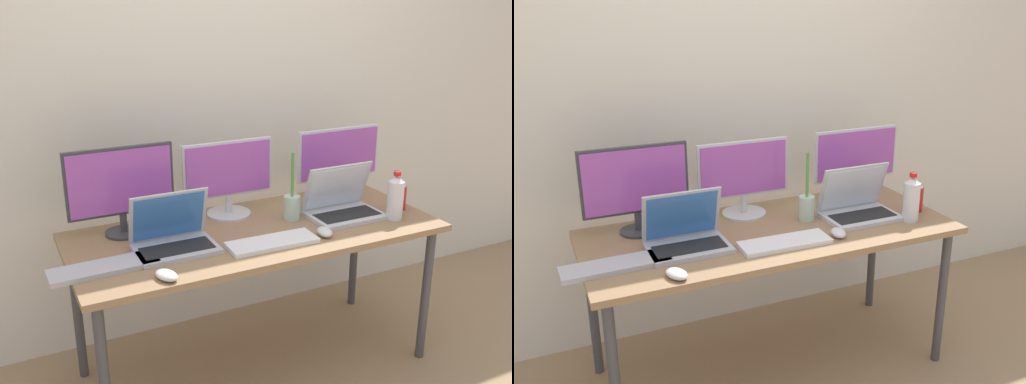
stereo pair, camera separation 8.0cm
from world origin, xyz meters
TOP-DOWN VIEW (x-y plane):
  - ground_plane at (0.00, 0.00)m, footprint 16.00×16.00m
  - wall_back at (0.00, 0.59)m, footprint 7.00×0.08m
  - work_desk at (0.00, 0.00)m, footprint 1.70×0.72m
  - monitor_left at (-0.56, 0.21)m, footprint 0.48×0.17m
  - monitor_center at (-0.04, 0.22)m, footprint 0.46×0.22m
  - monitor_right at (0.59, 0.22)m, footprint 0.48×0.21m
  - laptop_silver at (-0.41, -0.04)m, footprint 0.34×0.24m
  - laptop_secondary at (0.45, -0.03)m, footprint 0.35×0.25m
  - keyboard_main at (-0.01, -0.19)m, footprint 0.40×0.15m
  - keyboard_aux at (-0.72, -0.11)m, footprint 0.43×0.14m
  - mouse_by_keyboard at (-0.52, -0.30)m, footprint 0.10×0.12m
  - mouse_by_laptop at (0.24, -0.21)m, footprint 0.08×0.11m
  - water_bottle at (0.66, -0.18)m, footprint 0.08×0.08m
  - soda_can_near_keyboard at (0.76, -0.08)m, footprint 0.07×0.07m
  - bamboo_vase at (0.21, 0.03)m, footprint 0.08×0.08m

SIDE VIEW (x-z plane):
  - ground_plane at x=0.00m, z-range 0.00..0.00m
  - work_desk at x=0.00m, z-range 0.31..1.05m
  - keyboard_main at x=-0.01m, z-range 0.74..0.76m
  - keyboard_aux at x=-0.72m, z-range 0.74..0.76m
  - mouse_by_keyboard at x=-0.52m, z-range 0.74..0.77m
  - mouse_by_laptop at x=0.24m, z-range 0.74..0.78m
  - laptop_silver at x=-0.41m, z-range 0.67..0.92m
  - laptop_secondary at x=0.45m, z-range 0.67..0.92m
  - soda_can_near_keyboard at x=0.76m, z-range 0.74..0.87m
  - bamboo_vase at x=0.21m, z-range 0.64..0.97m
  - water_bottle at x=0.66m, z-range 0.73..0.97m
  - monitor_center at x=-0.04m, z-range 0.75..1.12m
  - monitor_right at x=0.59m, z-range 0.76..1.13m
  - monitor_left at x=-0.56m, z-range 0.76..1.17m
  - wall_back at x=0.00m, z-range 0.00..2.60m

